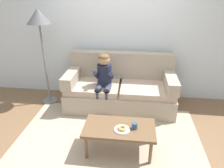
# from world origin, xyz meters

# --- Properties ---
(ground) EXTENTS (10.00, 10.00, 0.00)m
(ground) POSITION_xyz_m (0.00, 0.00, 0.00)
(ground) COLOR brown
(wall_back) EXTENTS (8.00, 0.10, 2.80)m
(wall_back) POSITION_xyz_m (0.00, 1.40, 1.40)
(wall_back) COLOR silver
(wall_back) RESTS_ON ground
(area_rug) EXTENTS (2.82, 2.04, 0.01)m
(area_rug) POSITION_xyz_m (0.00, -0.25, 0.01)
(area_rug) COLOR tan
(area_rug) RESTS_ON ground
(couch) EXTENTS (2.02, 0.90, 1.01)m
(couch) POSITION_xyz_m (0.09, 0.86, 0.36)
(couch) COLOR tan
(couch) RESTS_ON ground
(coffee_table) EXTENTS (0.98, 0.52, 0.42)m
(coffee_table) POSITION_xyz_m (0.18, -0.42, 0.37)
(coffee_table) COLOR brown
(coffee_table) RESTS_ON ground
(person_child) EXTENTS (0.34, 0.58, 1.10)m
(person_child) POSITION_xyz_m (-0.19, 0.64, 0.67)
(person_child) COLOR #1E2338
(person_child) RESTS_ON ground
(plate) EXTENTS (0.21, 0.21, 0.01)m
(plate) POSITION_xyz_m (0.23, -0.49, 0.43)
(plate) COLOR white
(plate) RESTS_ON coffee_table
(donut) EXTENTS (0.14, 0.14, 0.04)m
(donut) POSITION_xyz_m (0.23, -0.49, 0.45)
(donut) COLOR tan
(donut) RESTS_ON plate
(mug) EXTENTS (0.08, 0.08, 0.09)m
(mug) POSITION_xyz_m (0.39, -0.43, 0.46)
(mug) COLOR #334C72
(mug) RESTS_ON coffee_table
(toy_controller) EXTENTS (0.23, 0.09, 0.05)m
(toy_controller) POSITION_xyz_m (0.57, 0.05, 0.03)
(toy_controller) COLOR gold
(toy_controller) RESTS_ON ground
(floor_lamp) EXTENTS (0.42, 0.42, 1.82)m
(floor_lamp) POSITION_xyz_m (-1.36, 0.85, 1.57)
(floor_lamp) COLOR slate
(floor_lamp) RESTS_ON ground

